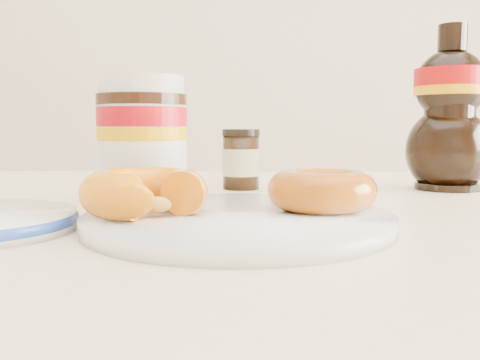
{
  "coord_description": "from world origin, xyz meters",
  "views": [
    {
      "loc": [
        -0.05,
        -0.43,
        0.83
      ],
      "look_at": [
        -0.07,
        0.06,
        0.79
      ],
      "focal_mm": 40.0,
      "sensor_mm": 36.0,
      "label": 1
    }
  ],
  "objects_px": {
    "donut_whole": "(322,190)",
    "nutella_jar": "(142,135)",
    "plate": "(238,220)",
    "donut_bitten": "(144,192)",
    "syrup_bottle": "(450,108)",
    "dining_table": "(306,291)",
    "dark_jar": "(241,160)"
  },
  "relations": [
    {
      "from": "donut_bitten",
      "to": "dining_table",
      "type": "bearing_deg",
      "value": 47.12
    },
    {
      "from": "nutella_jar",
      "to": "dark_jar",
      "type": "height_order",
      "value": "nutella_jar"
    },
    {
      "from": "plate",
      "to": "donut_bitten",
      "type": "height_order",
      "value": "donut_bitten"
    },
    {
      "from": "donut_bitten",
      "to": "nutella_jar",
      "type": "height_order",
      "value": "nutella_jar"
    },
    {
      "from": "plate",
      "to": "nutella_jar",
      "type": "height_order",
      "value": "nutella_jar"
    },
    {
      "from": "dining_table",
      "to": "donut_bitten",
      "type": "relative_size",
      "value": 13.55
    },
    {
      "from": "donut_bitten",
      "to": "dark_jar",
      "type": "relative_size",
      "value": 1.3
    },
    {
      "from": "dining_table",
      "to": "donut_bitten",
      "type": "distance_m",
      "value": 0.21
    },
    {
      "from": "dining_table",
      "to": "plate",
      "type": "relative_size",
      "value": 5.48
    },
    {
      "from": "donut_whole",
      "to": "syrup_bottle",
      "type": "xyz_separation_m",
      "value": [
        0.2,
        0.25,
        0.08
      ]
    },
    {
      "from": "dining_table",
      "to": "donut_whole",
      "type": "relative_size",
      "value": 14.93
    },
    {
      "from": "nutella_jar",
      "to": "dark_jar",
      "type": "xyz_separation_m",
      "value": [
        0.1,
        0.13,
        -0.04
      ]
    },
    {
      "from": "dark_jar",
      "to": "nutella_jar",
      "type": "bearing_deg",
      "value": -128.51
    },
    {
      "from": "dining_table",
      "to": "plate",
      "type": "distance_m",
      "value": 0.15
    },
    {
      "from": "nutella_jar",
      "to": "dining_table",
      "type": "bearing_deg",
      "value": -15.94
    },
    {
      "from": "nutella_jar",
      "to": "dark_jar",
      "type": "relative_size",
      "value": 1.72
    },
    {
      "from": "nutella_jar",
      "to": "syrup_bottle",
      "type": "distance_m",
      "value": 0.4
    },
    {
      "from": "donut_bitten",
      "to": "donut_whole",
      "type": "height_order",
      "value": "donut_bitten"
    },
    {
      "from": "dining_table",
      "to": "dark_jar",
      "type": "bearing_deg",
      "value": 111.33
    },
    {
      "from": "dining_table",
      "to": "nutella_jar",
      "type": "bearing_deg",
      "value": 164.06
    },
    {
      "from": "plate",
      "to": "dining_table",
      "type": "bearing_deg",
      "value": 55.16
    },
    {
      "from": "dining_table",
      "to": "nutella_jar",
      "type": "distance_m",
      "value": 0.24
    },
    {
      "from": "donut_bitten",
      "to": "syrup_bottle",
      "type": "distance_m",
      "value": 0.45
    },
    {
      "from": "donut_bitten",
      "to": "nutella_jar",
      "type": "relative_size",
      "value": 0.75
    },
    {
      "from": "plate",
      "to": "nutella_jar",
      "type": "bearing_deg",
      "value": 127.01
    },
    {
      "from": "plate",
      "to": "syrup_bottle",
      "type": "relative_size",
      "value": 1.19
    },
    {
      "from": "nutella_jar",
      "to": "donut_bitten",
      "type": "bearing_deg",
      "value": -77.91
    },
    {
      "from": "donut_whole",
      "to": "nutella_jar",
      "type": "bearing_deg",
      "value": 145.98
    },
    {
      "from": "donut_whole",
      "to": "donut_bitten",
      "type": "bearing_deg",
      "value": -168.58
    },
    {
      "from": "nutella_jar",
      "to": "syrup_bottle",
      "type": "height_order",
      "value": "syrup_bottle"
    },
    {
      "from": "donut_bitten",
      "to": "syrup_bottle",
      "type": "bearing_deg",
      "value": 50.87
    },
    {
      "from": "plate",
      "to": "donut_bitten",
      "type": "xyz_separation_m",
      "value": [
        -0.08,
        -0.01,
        0.02
      ]
    }
  ]
}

